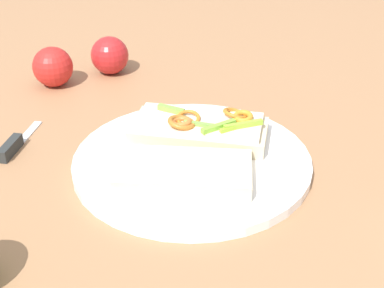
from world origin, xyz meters
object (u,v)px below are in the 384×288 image
Objects in this scene: sandwich at (200,128)px; knife at (14,144)px; apple_2 at (53,67)px; plate at (192,161)px; bread_slice_side at (184,171)px; apple_0 at (110,55)px.

sandwich reaches higher than knife.
knife is (-0.20, 0.09, -0.03)m from apple_2.
bread_slice_side reaches higher than plate.
plate is 1.90× the size of bread_slice_side.
plate is 0.35m from apple_0.
bread_slice_side is 0.39m from apple_2.
plate is 4.57× the size of apple_2.
sandwich is (0.04, -0.03, 0.02)m from plate.
knife is at bearing 155.56° from apple_2.
plate is 0.36m from apple_2.
apple_2 reaches higher than knife.
bread_slice_side is 0.39m from apple_0.
plate is at bearing -89.94° from knife.
sandwich reaches higher than bread_slice_side.
knife is (-0.22, 0.20, -0.03)m from apple_0.
knife is (0.13, 0.22, 0.00)m from plate.
apple_2 is at bearing 131.62° from bread_slice_side.
knife is (0.18, 0.19, -0.02)m from bread_slice_side.
apple_0 is 0.99× the size of apple_2.
plate is 2.93× the size of knife.
sandwich is 1.22× the size of bread_slice_side.
plate is 0.05m from bread_slice_side.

